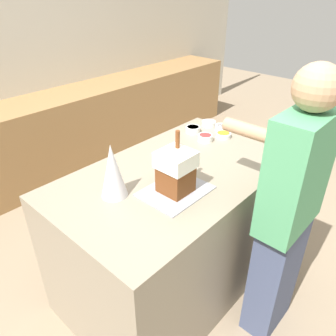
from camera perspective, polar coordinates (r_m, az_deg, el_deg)
name	(u,v)px	position (r m, az deg, el deg)	size (l,w,h in m)	color
ground_plane	(176,277)	(2.63, 1.39, -18.38)	(12.00, 12.00, 0.00)	gray
back_cabinet_block	(32,145)	(3.75, -22.57, 3.72)	(6.00, 0.60, 0.89)	#9E7547
kitchen_island	(177,229)	(2.30, 1.54, -10.62)	(1.59, 0.93, 0.94)	gray
baking_tray	(175,191)	(1.83, 1.31, -4.03)	(0.38, 0.29, 0.01)	#9E9EA8
gingerbread_house	(176,171)	(1.76, 1.36, -0.46)	(0.18, 0.18, 0.34)	brown
decorative_tree	(113,171)	(1.75, -9.63, -0.51)	(0.15, 0.15, 0.31)	silver
candy_bowl_far_left	(180,158)	(2.12, 2.10, 1.73)	(0.11, 0.11, 0.04)	white
candy_bowl_center_rear	(221,127)	(2.61, 9.19, 7.01)	(0.09, 0.09, 0.04)	white
candy_bowl_far_right	(209,123)	(2.68, 7.11, 7.73)	(0.11, 0.11, 0.04)	silver
candy_bowl_near_tray_left	(223,135)	(2.50, 9.60, 5.73)	(0.11, 0.11, 0.04)	silver
candy_bowl_near_tray_right	(193,129)	(2.55, 4.35, 6.77)	(0.11, 0.11, 0.05)	white
candy_bowl_front_corner	(205,138)	(2.41, 6.50, 5.28)	(0.11, 0.11, 0.05)	white
person	(287,215)	(1.90, 20.02, -7.75)	(0.44, 0.55, 1.67)	#424C6B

